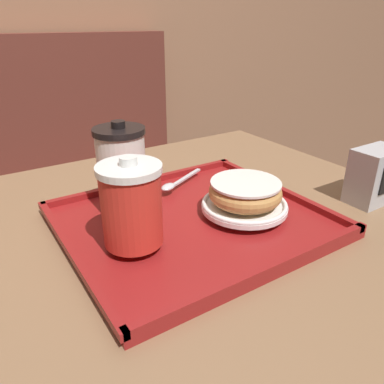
% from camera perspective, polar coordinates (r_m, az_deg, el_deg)
% --- Properties ---
extents(booth_bench, '(1.15, 0.44, 1.00)m').
position_cam_1_polar(booth_bench, '(1.53, -20.61, -5.32)').
color(booth_bench, brown).
rests_on(booth_bench, ground_plane).
extents(cafe_table, '(0.92, 0.89, 0.72)m').
position_cam_1_polar(cafe_table, '(0.75, 0.86, -17.22)').
color(cafe_table, '#846042').
rests_on(cafe_table, ground_plane).
extents(serving_tray, '(0.42, 0.37, 0.02)m').
position_cam_1_polar(serving_tray, '(0.65, 0.00, -4.56)').
color(serving_tray, maroon).
rests_on(serving_tray, cafe_table).
extents(coffee_cup_front, '(0.09, 0.09, 0.13)m').
position_cam_1_polar(coffee_cup_front, '(0.54, -9.20, -1.85)').
color(coffee_cup_front, red).
rests_on(coffee_cup_front, serving_tray).
extents(coffee_cup_rear, '(0.09, 0.09, 0.15)m').
position_cam_1_polar(coffee_cup_rear, '(0.65, -10.66, 3.73)').
color(coffee_cup_rear, white).
rests_on(coffee_cup_rear, serving_tray).
extents(plate_with_chocolate_donut, '(0.15, 0.15, 0.01)m').
position_cam_1_polar(plate_with_chocolate_donut, '(0.66, 7.98, -1.99)').
color(plate_with_chocolate_donut, white).
rests_on(plate_with_chocolate_donut, serving_tray).
extents(donut_chocolate_glazed, '(0.13, 0.13, 0.04)m').
position_cam_1_polar(donut_chocolate_glazed, '(0.65, 8.11, 0.06)').
color(donut_chocolate_glazed, tan).
rests_on(donut_chocolate_glazed, plate_with_chocolate_donut).
extents(spoon, '(0.13, 0.07, 0.01)m').
position_cam_1_polar(spoon, '(0.74, -2.84, 1.21)').
color(spoon, silver).
rests_on(spoon, serving_tray).
extents(napkin_dispenser, '(0.10, 0.06, 0.11)m').
position_cam_1_polar(napkin_dispenser, '(0.79, 26.07, 2.24)').
color(napkin_dispenser, '#B7B7BC').
rests_on(napkin_dispenser, cafe_table).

